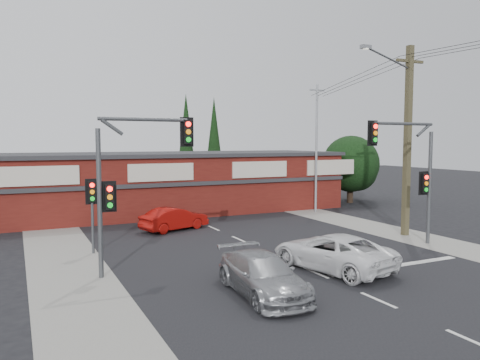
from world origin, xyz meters
name	(u,v)px	position (x,y,z in m)	size (l,w,h in m)	color
ground	(302,267)	(0.00, 0.00, 0.00)	(120.00, 120.00, 0.00)	black
road_strip	(247,243)	(0.00, 5.00, 0.01)	(14.00, 70.00, 0.01)	black
verge_left	(65,262)	(-8.50, 5.00, 0.01)	(3.00, 70.00, 0.02)	gray
verge_right	(379,229)	(8.50, 5.00, 0.01)	(3.00, 70.00, 0.02)	gray
stop_line	(396,266)	(3.50, -1.50, 0.01)	(6.50, 0.35, 0.01)	silver
white_suv	(332,252)	(0.87, -0.77, 0.71)	(2.35, 5.10, 1.42)	white
silver_suv	(263,275)	(-3.04, -2.28, 0.67)	(1.87, 4.59, 1.33)	#989A9D
red_sedan	(174,219)	(-2.19, 9.78, 0.65)	(1.38, 3.96, 1.31)	#9A0D09
lane_dashes	(292,262)	(0.00, 0.76, 0.01)	(0.12, 39.12, 0.01)	silver
shop_building	(159,182)	(-0.99, 16.99, 2.13)	(27.30, 8.40, 4.22)	#511410
tree_cluster	(349,167)	(14.69, 15.44, 2.90)	(5.90, 5.10, 5.50)	#2D2116
conifer_near	(186,136)	(3.50, 24.00, 5.48)	(1.80, 1.80, 9.25)	#2D2116
conifer_far	(214,137)	(7.00, 26.00, 5.48)	(1.80, 1.80, 9.25)	#2D2116
traffic_mast_left	(128,171)	(-6.43, 2.00, 3.93)	(3.77, 0.27, 5.97)	#47494C
traffic_mast_right	(413,164)	(6.86, 1.00, 3.95)	(3.96, 0.27, 5.97)	#47494C
pedestal_signal	(92,200)	(-7.20, 6.01, 2.41)	(0.55, 0.27, 3.38)	#47494C
utility_pole	(406,134)	(8.36, 2.99, 5.40)	(4.38, 0.59, 10.00)	brown
steel_pole	(316,146)	(9.00, 12.00, 4.70)	(1.20, 0.16, 9.00)	gray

